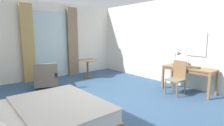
{
  "coord_description": "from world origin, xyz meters",
  "views": [
    {
      "loc": [
        -2.62,
        -3.4,
        1.72
      ],
      "look_at": [
        0.47,
        0.33,
        0.93
      ],
      "focal_mm": 29.26,
      "sensor_mm": 36.0,
      "label": 1
    }
  ],
  "objects_px": {
    "closed_book": "(194,67)",
    "round_cafe_table": "(88,64)",
    "writing_desk": "(189,70)",
    "desk_lamp": "(178,55)",
    "desk_chair": "(177,76)",
    "bed": "(37,122)",
    "armchair_by_window": "(46,78)"
  },
  "relations": [
    {
      "from": "desk_chair",
      "to": "armchair_by_window",
      "type": "distance_m",
      "value": 3.99
    },
    {
      "from": "bed",
      "to": "writing_desk",
      "type": "xyz_separation_m",
      "value": [
        4.25,
        -0.36,
        0.38
      ]
    },
    {
      "from": "bed",
      "to": "armchair_by_window",
      "type": "bearing_deg",
      "value": 67.12
    },
    {
      "from": "desk_lamp",
      "to": "round_cafe_table",
      "type": "relative_size",
      "value": 0.69
    },
    {
      "from": "desk_chair",
      "to": "bed",
      "type": "bearing_deg",
      "value": 176.01
    },
    {
      "from": "desk_lamp",
      "to": "closed_book",
      "type": "distance_m",
      "value": 0.62
    },
    {
      "from": "closed_book",
      "to": "round_cafe_table",
      "type": "height_order",
      "value": "closed_book"
    },
    {
      "from": "desk_chair",
      "to": "armchair_by_window",
      "type": "xyz_separation_m",
      "value": [
        -2.66,
        2.97,
        -0.19
      ]
    },
    {
      "from": "closed_book",
      "to": "desk_chair",
      "type": "bearing_deg",
      "value": 153.91
    },
    {
      "from": "bed",
      "to": "desk_chair",
      "type": "distance_m",
      "value": 3.82
    },
    {
      "from": "writing_desk",
      "to": "desk_lamp",
      "type": "bearing_deg",
      "value": 84.7
    },
    {
      "from": "bed",
      "to": "desk_lamp",
      "type": "xyz_separation_m",
      "value": [
        4.29,
        0.04,
        0.8
      ]
    },
    {
      "from": "writing_desk",
      "to": "closed_book",
      "type": "distance_m",
      "value": 0.17
    },
    {
      "from": "bed",
      "to": "round_cafe_table",
      "type": "xyz_separation_m",
      "value": [
        2.9,
        3.05,
        0.25
      ]
    },
    {
      "from": "writing_desk",
      "to": "bed",
      "type": "bearing_deg",
      "value": 175.13
    },
    {
      "from": "closed_book",
      "to": "round_cafe_table",
      "type": "bearing_deg",
      "value": 110.94
    },
    {
      "from": "bed",
      "to": "desk_chair",
      "type": "bearing_deg",
      "value": -3.99
    },
    {
      "from": "desk_chair",
      "to": "round_cafe_table",
      "type": "xyz_separation_m",
      "value": [
        -0.91,
        3.31,
        0.0
      ]
    },
    {
      "from": "bed",
      "to": "desk_lamp",
      "type": "relative_size",
      "value": 4.39
    },
    {
      "from": "desk_lamp",
      "to": "armchair_by_window",
      "type": "relative_size",
      "value": 0.51
    },
    {
      "from": "desk_chair",
      "to": "closed_book",
      "type": "xyz_separation_m",
      "value": [
        0.47,
        -0.23,
        0.24
      ]
    },
    {
      "from": "writing_desk",
      "to": "desk_chair",
      "type": "relative_size",
      "value": 1.53
    },
    {
      "from": "desk_lamp",
      "to": "closed_book",
      "type": "bearing_deg",
      "value": -91.99
    },
    {
      "from": "desk_lamp",
      "to": "round_cafe_table",
      "type": "xyz_separation_m",
      "value": [
        -1.39,
        3.01,
        -0.55
      ]
    },
    {
      "from": "writing_desk",
      "to": "desk_chair",
      "type": "distance_m",
      "value": 0.48
    },
    {
      "from": "desk_chair",
      "to": "round_cafe_table",
      "type": "distance_m",
      "value": 3.43
    },
    {
      "from": "closed_book",
      "to": "round_cafe_table",
      "type": "relative_size",
      "value": 0.46
    },
    {
      "from": "desk_lamp",
      "to": "armchair_by_window",
      "type": "height_order",
      "value": "desk_lamp"
    },
    {
      "from": "desk_lamp",
      "to": "closed_book",
      "type": "relative_size",
      "value": 1.51
    },
    {
      "from": "writing_desk",
      "to": "closed_book",
      "type": "bearing_deg",
      "value": -81.74
    },
    {
      "from": "writing_desk",
      "to": "desk_lamp",
      "type": "xyz_separation_m",
      "value": [
        0.04,
        0.4,
        0.42
      ]
    },
    {
      "from": "bed",
      "to": "desk_lamp",
      "type": "bearing_deg",
      "value": 0.5
    }
  ]
}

